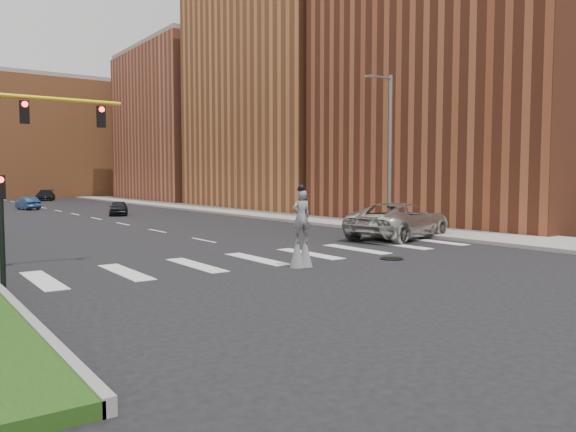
% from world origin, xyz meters
% --- Properties ---
extents(ground_plane, '(160.00, 160.00, 0.00)m').
position_xyz_m(ground_plane, '(0.00, 0.00, 0.00)').
color(ground_plane, black).
rests_on(ground_plane, ground).
extents(sidewalk_right, '(5.00, 90.00, 0.18)m').
position_xyz_m(sidewalk_right, '(12.50, 25.00, 0.09)').
color(sidewalk_right, gray).
rests_on(sidewalk_right, ground).
extents(manhole, '(0.90, 0.90, 0.04)m').
position_xyz_m(manhole, '(3.00, -2.00, 0.02)').
color(manhole, black).
rests_on(manhole, ground).
extents(building_near, '(16.00, 20.00, 22.00)m').
position_xyz_m(building_near, '(22.00, 8.00, 11.00)').
color(building_near, brown).
rests_on(building_near, ground).
extents(building_mid, '(16.00, 22.00, 24.00)m').
position_xyz_m(building_mid, '(22.00, 30.00, 12.00)').
color(building_mid, '#B46738').
rests_on(building_mid, ground).
extents(building_far, '(16.00, 22.00, 20.00)m').
position_xyz_m(building_far, '(22.00, 54.00, 10.00)').
color(building_far, '#B15D41').
rests_on(building_far, ground).
extents(building_backdrop, '(26.00, 14.00, 18.00)m').
position_xyz_m(building_backdrop, '(6.00, 78.00, 9.00)').
color(building_backdrop, '#B46738').
rests_on(building_backdrop, ground).
extents(streetlight, '(2.05, 0.20, 9.00)m').
position_xyz_m(streetlight, '(10.90, 6.00, 4.90)').
color(streetlight, slate).
rests_on(streetlight, ground).
extents(secondary_signal, '(0.25, 0.21, 3.23)m').
position_xyz_m(secondary_signal, '(-10.30, -0.50, 1.95)').
color(secondary_signal, black).
rests_on(secondary_signal, ground).
extents(stilt_performer, '(0.84, 0.57, 2.91)m').
position_xyz_m(stilt_performer, '(-0.99, -1.50, 1.18)').
color(stilt_performer, black).
rests_on(stilt_performer, ground).
extents(suv_crossing, '(7.26, 4.71, 1.86)m').
position_xyz_m(suv_crossing, '(8.68, 3.00, 0.93)').
color(suv_crossing, '#B6B3AC').
rests_on(suv_crossing, ground).
extents(car_near, '(2.58, 3.82, 1.21)m').
position_xyz_m(car_near, '(2.63, 28.68, 0.60)').
color(car_near, black).
rests_on(car_near, ground).
extents(car_mid, '(1.78, 3.76, 1.19)m').
position_xyz_m(car_mid, '(-1.91, 41.67, 0.60)').
color(car_mid, navy).
rests_on(car_mid, ground).
extents(car_far, '(3.54, 5.40, 1.45)m').
position_xyz_m(car_far, '(4.15, 62.69, 0.73)').
color(car_far, black).
rests_on(car_far, ground).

